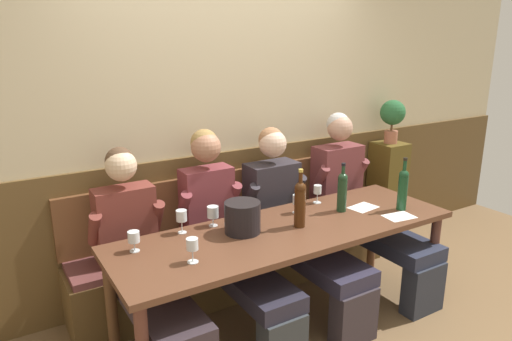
# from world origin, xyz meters

# --- Properties ---
(ground_plane) EXTENTS (6.80, 6.80, 0.02)m
(ground_plane) POSITION_xyz_m (0.00, 0.00, -0.01)
(ground_plane) COLOR brown
(ground_plane) RESTS_ON ground
(room_wall_back) EXTENTS (6.80, 0.08, 2.80)m
(room_wall_back) POSITION_xyz_m (0.00, 1.09, 1.40)
(room_wall_back) COLOR beige
(room_wall_back) RESTS_ON ground
(wood_wainscot_panel) EXTENTS (6.80, 0.03, 1.09)m
(wood_wainscot_panel) POSITION_xyz_m (0.00, 1.04, 0.55)
(wood_wainscot_panel) COLOR brown
(wood_wainscot_panel) RESTS_ON ground
(wall_bench) EXTENTS (2.68, 0.42, 0.94)m
(wall_bench) POSITION_xyz_m (0.00, 0.83, 0.28)
(wall_bench) COLOR brown
(wall_bench) RESTS_ON ground
(dining_table) EXTENTS (2.38, 0.76, 0.74)m
(dining_table) POSITION_xyz_m (0.00, 0.20, 0.66)
(dining_table) COLOR brown
(dining_table) RESTS_ON ground
(person_left_seat) EXTENTS (0.50, 1.18, 1.28)m
(person_left_seat) POSITION_xyz_m (-0.91, 0.48, 0.62)
(person_left_seat) COLOR #31323C
(person_left_seat) RESTS_ON ground
(person_center_left_seat) EXTENTS (0.48, 1.18, 1.33)m
(person_center_left_seat) POSITION_xyz_m (-0.30, 0.50, 0.66)
(person_center_left_seat) COLOR #30353A
(person_center_left_seat) RESTS_ON ground
(person_center_right_seat) EXTENTS (0.52, 1.18, 1.29)m
(person_center_right_seat) POSITION_xyz_m (0.27, 0.51, 0.64)
(person_center_right_seat) COLOR #342C33
(person_center_right_seat) RESTS_ON ground
(person_right_seat) EXTENTS (0.53, 1.18, 1.35)m
(person_right_seat) POSITION_xyz_m (0.95, 0.52, 0.66)
(person_right_seat) COLOR #282D39
(person_right_seat) RESTS_ON ground
(ice_bucket) EXTENTS (0.23, 0.23, 0.21)m
(ice_bucket) POSITION_xyz_m (-0.30, 0.29, 0.84)
(ice_bucket) COLOR black
(ice_bucket) RESTS_ON dining_table
(wine_bottle_amber_mid) EXTENTS (0.08, 0.08, 0.40)m
(wine_bottle_amber_mid) POSITION_xyz_m (0.08, 0.18, 0.91)
(wine_bottle_amber_mid) COLOR #41210D
(wine_bottle_amber_mid) RESTS_ON dining_table
(wine_bottle_clear_water) EXTENTS (0.07, 0.07, 0.39)m
(wine_bottle_clear_water) POSITION_xyz_m (0.91, 0.04, 0.91)
(wine_bottle_clear_water) COLOR #174022
(wine_bottle_clear_water) RESTS_ON dining_table
(wine_bottle_green_tall) EXTENTS (0.07, 0.07, 0.36)m
(wine_bottle_green_tall) POSITION_xyz_m (0.51, 0.25, 0.90)
(wine_bottle_green_tall) COLOR #1D3A22
(wine_bottle_green_tall) RESTS_ON dining_table
(wine_glass_right_end) EXTENTS (0.07, 0.07, 0.14)m
(wine_glass_right_end) POSITION_xyz_m (-0.75, 0.07, 0.84)
(wine_glass_right_end) COLOR silver
(wine_glass_right_end) RESTS_ON dining_table
(wine_glass_left_end) EXTENTS (0.07, 0.07, 0.13)m
(wine_glass_left_end) POSITION_xyz_m (-0.98, 0.38, 0.83)
(wine_glass_left_end) COLOR silver
(wine_glass_left_end) RESTS_ON dining_table
(wine_glass_mid_right) EXTENTS (0.06, 0.06, 0.14)m
(wine_glass_mid_right) POSITION_xyz_m (0.21, 0.39, 0.83)
(wine_glass_mid_right) COLOR silver
(wine_glass_mid_right) RESTS_ON dining_table
(wine_glass_center_rear) EXTENTS (0.06, 0.06, 0.14)m
(wine_glass_center_rear) POSITION_xyz_m (0.47, 0.48, 0.84)
(wine_glass_center_rear) COLOR silver
(wine_glass_center_rear) RESTS_ON dining_table
(wine_glass_near_bucket) EXTENTS (0.08, 0.08, 0.14)m
(wine_glass_near_bucket) POSITION_xyz_m (-0.41, 0.49, 0.84)
(wine_glass_near_bucket) COLOR silver
(wine_glass_near_bucket) RESTS_ON dining_table
(wine_glass_center_front) EXTENTS (0.07, 0.07, 0.16)m
(wine_glass_center_front) POSITION_xyz_m (-0.64, 0.49, 0.85)
(wine_glass_center_front) COLOR silver
(wine_glass_center_front) RESTS_ON dining_table
(tasting_sheet_left_guest) EXTENTS (0.23, 0.17, 0.00)m
(tasting_sheet_left_guest) POSITION_xyz_m (0.78, -0.05, 0.74)
(tasting_sheet_left_guest) COLOR white
(tasting_sheet_left_guest) RESTS_ON dining_table
(tasting_sheet_right_guest) EXTENTS (0.23, 0.18, 0.00)m
(tasting_sheet_right_guest) POSITION_xyz_m (0.70, 0.22, 0.74)
(tasting_sheet_right_guest) COLOR white
(tasting_sheet_right_guest) RESTS_ON dining_table
(corner_pedestal) EXTENTS (0.28, 0.28, 1.00)m
(corner_pedestal) POSITION_xyz_m (1.64, 0.86, 0.50)
(corner_pedestal) COLOR brown
(corner_pedestal) RESTS_ON ground
(potted_plant) EXTENTS (0.23, 0.23, 0.41)m
(potted_plant) POSITION_xyz_m (1.64, 0.86, 1.26)
(potted_plant) COLOR #AD664C
(potted_plant) RESTS_ON corner_pedestal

